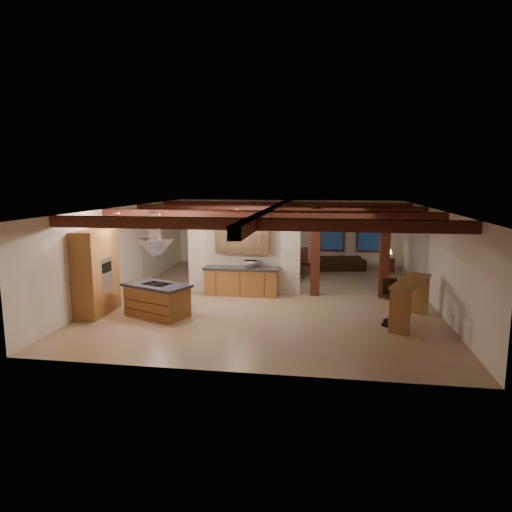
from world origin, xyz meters
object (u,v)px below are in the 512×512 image
(dining_table, at_px, (283,268))
(sofa, at_px, (338,262))
(kitchen_island, at_px, (157,299))
(bar_counter, at_px, (411,294))

(dining_table, height_order, sofa, dining_table)
(kitchen_island, height_order, bar_counter, bar_counter)
(dining_table, xyz_separation_m, bar_counter, (3.90, -5.48, 0.47))
(bar_counter, bearing_deg, sofa, 103.20)
(dining_table, bearing_deg, sofa, 34.91)
(kitchen_island, relative_size, dining_table, 1.13)
(kitchen_island, bearing_deg, dining_table, 62.91)
(dining_table, bearing_deg, bar_counter, -57.33)
(dining_table, xyz_separation_m, sofa, (2.22, 1.71, -0.00))
(dining_table, bearing_deg, kitchen_island, -119.87)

